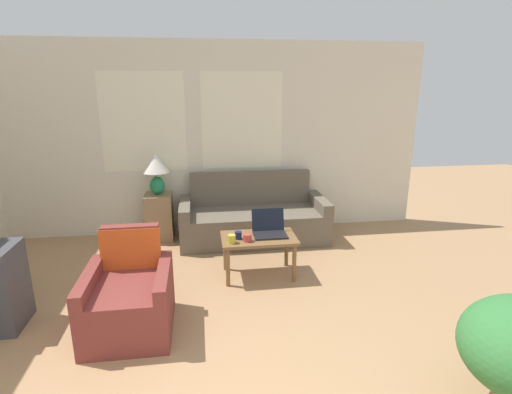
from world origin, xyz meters
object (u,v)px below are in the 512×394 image
object	(u,v)px
table_lamp	(156,168)
couch	(253,219)
armchair	(130,299)
cup_navy	(238,235)
cup_white	(232,239)
laptop	(269,229)
coffee_table	(259,242)
cup_yellow	(247,238)

from	to	relation	value
table_lamp	couch	bearing A→B (deg)	-6.45
armchair	cup_navy	world-z (taller)	armchair
armchair	cup_white	xyz separation A→B (m)	(0.93, 0.68, 0.23)
laptop	coffee_table	bearing A→B (deg)	-153.69
coffee_table	cup_navy	distance (m)	0.25
laptop	cup_navy	bearing A→B (deg)	-165.76
table_lamp	coffee_table	size ratio (longest dim) A/B	0.69
cup_yellow	laptop	bearing A→B (deg)	32.93
couch	cup_navy	distance (m)	1.22
cup_yellow	cup_white	xyz separation A→B (m)	(-0.17, -0.02, 0.01)
laptop	cup_yellow	xyz separation A→B (m)	(-0.26, -0.17, -0.02)
couch	cup_white	distance (m)	1.34
armchair	cup_navy	size ratio (longest dim) A/B	10.33
cup_yellow	cup_white	world-z (taller)	cup_white
laptop	couch	bearing A→B (deg)	91.84
cup_navy	cup_white	world-z (taller)	cup_white
coffee_table	cup_yellow	world-z (taller)	cup_yellow
cup_white	couch	bearing A→B (deg)	72.55
laptop	cup_white	size ratio (longest dim) A/B	4.02
laptop	armchair	bearing A→B (deg)	-147.49
couch	cup_yellow	bearing A→B (deg)	-100.49
laptop	cup_navy	world-z (taller)	laptop
couch	table_lamp	world-z (taller)	table_lamp
couch	cup_navy	size ratio (longest dim) A/B	24.14
couch	cup_white	size ratio (longest dim) A/B	21.90
couch	cup_white	world-z (taller)	couch
table_lamp	cup_yellow	world-z (taller)	table_lamp
couch	cup_white	xyz separation A→B (m)	(-0.40, -1.26, 0.24)
couch	cup_white	bearing A→B (deg)	-107.45
coffee_table	cup_yellow	distance (m)	0.20
laptop	cup_yellow	distance (m)	0.31
laptop	cup_white	bearing A→B (deg)	-155.74
laptop	cup_navy	distance (m)	0.36
cup_navy	cup_white	bearing A→B (deg)	-127.00
laptop	cup_navy	xyz separation A→B (m)	(-0.35, -0.09, -0.02)
cup_white	cup_yellow	bearing A→B (deg)	8.00
coffee_table	cup_yellow	bearing A→B (deg)	-141.71
couch	cup_yellow	size ratio (longest dim) A/B	22.14
armchair	table_lamp	xyz separation A→B (m)	(0.07, 2.07, 0.72)
couch	laptop	xyz separation A→B (m)	(0.03, -1.06, 0.25)
armchair	cup_white	distance (m)	1.18
table_lamp	coffee_table	distance (m)	1.82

